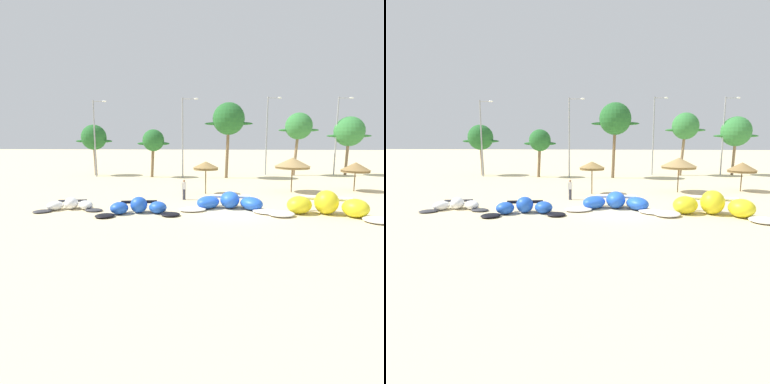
% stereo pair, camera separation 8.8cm
% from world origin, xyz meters
% --- Properties ---
extents(ground_plane, '(260.00, 260.00, 0.00)m').
position_xyz_m(ground_plane, '(0.00, 0.00, 0.00)').
color(ground_plane, beige).
extents(kite_far_left, '(4.67, 2.62, 0.82)m').
position_xyz_m(kite_far_left, '(-10.97, -0.01, 0.31)').
color(kite_far_left, '#333338').
rests_on(kite_far_left, ground).
extents(kite_left, '(5.51, 2.98, 1.05)m').
position_xyz_m(kite_left, '(-6.03, -0.86, 0.40)').
color(kite_left, black).
rests_on(kite_left, ground).
extents(kite_left_of_center, '(7.05, 3.50, 1.17)m').
position_xyz_m(kite_left_of_center, '(-0.10, 1.02, 0.45)').
color(kite_left_of_center, white).
rests_on(kite_left_of_center, ground).
extents(kite_center, '(7.30, 4.30, 1.54)m').
position_xyz_m(kite_center, '(5.97, -0.43, 0.59)').
color(kite_center, white).
rests_on(kite_center, ground).
extents(beach_umbrella_near_van, '(2.26, 2.26, 2.86)m').
position_xyz_m(beach_umbrella_near_van, '(-1.97, 7.32, 2.49)').
color(beach_umbrella_near_van, brown).
rests_on(beach_umbrella_near_van, ground).
extents(beach_umbrella_middle, '(3.18, 3.18, 3.15)m').
position_xyz_m(beach_umbrella_middle, '(5.78, 8.73, 2.66)').
color(beach_umbrella_middle, brown).
rests_on(beach_umbrella_middle, ground).
extents(beach_umbrella_near_palms, '(2.61, 2.61, 2.69)m').
position_xyz_m(beach_umbrella_near_palms, '(11.72, 9.76, 2.23)').
color(beach_umbrella_near_palms, brown).
rests_on(beach_umbrella_near_palms, ground).
extents(person_near_kites, '(0.36, 0.24, 1.62)m').
position_xyz_m(person_near_kites, '(-3.59, 4.29, 0.82)').
color(person_near_kites, '#383842').
rests_on(person_near_kites, ground).
extents(palm_leftmost, '(4.96, 3.30, 6.67)m').
position_xyz_m(palm_leftmost, '(-17.22, 21.36, 4.96)').
color(palm_leftmost, '#7F6647').
rests_on(palm_leftmost, ground).
extents(palm_left, '(4.10, 2.73, 6.01)m').
position_xyz_m(palm_left, '(-8.97, 19.75, 4.56)').
color(palm_left, brown).
rests_on(palm_left, ground).
extents(palm_left_of_gap, '(5.84, 3.89, 9.18)m').
position_xyz_m(palm_left_of_gap, '(0.37, 19.50, 7.16)').
color(palm_left_of_gap, brown).
rests_on(palm_left_of_gap, ground).
extents(palm_center_left, '(5.18, 3.45, 8.19)m').
position_xyz_m(palm_center_left, '(9.56, 22.96, 6.38)').
color(palm_center_left, '#7F6647').
rests_on(palm_center_left, ground).
extents(palm_center_right, '(5.84, 3.89, 7.73)m').
position_xyz_m(palm_center_right, '(16.36, 23.98, 5.74)').
color(palm_center_right, '#7F6647').
rests_on(palm_center_right, ground).
extents(lamppost_west, '(1.80, 0.24, 9.60)m').
position_xyz_m(lamppost_west, '(-16.39, 19.83, 5.34)').
color(lamppost_west, gray).
rests_on(lamppost_west, ground).
extents(lamppost_west_center, '(2.04, 0.24, 9.74)m').
position_xyz_m(lamppost_west_center, '(-5.08, 19.31, 5.44)').
color(lamppost_west_center, gray).
rests_on(lamppost_west_center, ground).
extents(lamppost_east_center, '(1.88, 0.24, 10.27)m').
position_xyz_m(lamppost_east_center, '(5.71, 23.58, 5.69)').
color(lamppost_east_center, gray).
rests_on(lamppost_east_center, ground).
extents(lamppost_east, '(1.98, 0.24, 10.21)m').
position_xyz_m(lamppost_east, '(14.81, 23.81, 5.67)').
color(lamppost_east, gray).
rests_on(lamppost_east, ground).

